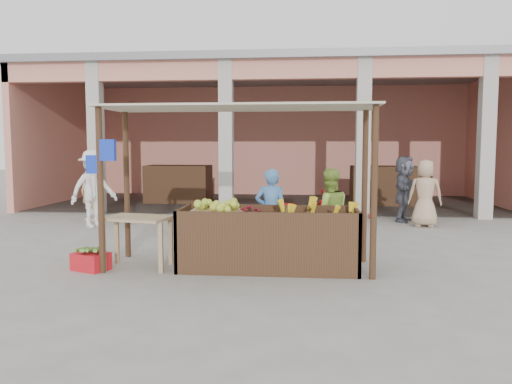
# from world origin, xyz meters

# --- Properties ---
(ground) EXTENTS (60.00, 60.00, 0.00)m
(ground) POSITION_xyz_m (0.00, 0.00, 0.00)
(ground) COLOR gray
(ground) RESTS_ON ground
(market_building) EXTENTS (14.40, 6.40, 4.20)m
(market_building) POSITION_xyz_m (0.05, 8.93, 2.70)
(market_building) COLOR #DB8372
(market_building) RESTS_ON ground
(fruit_stall) EXTENTS (2.60, 0.95, 0.80)m
(fruit_stall) POSITION_xyz_m (0.50, 0.00, 0.40)
(fruit_stall) COLOR #492F1D
(fruit_stall) RESTS_ON ground
(stall_awning) EXTENTS (4.09, 1.35, 2.39)m
(stall_awning) POSITION_xyz_m (-0.01, 0.06, 1.98)
(stall_awning) COLOR #492F1D
(stall_awning) RESTS_ON ground
(banana_heap) EXTENTS (1.06, 0.58, 0.19)m
(banana_heap) POSITION_xyz_m (1.21, 0.03, 0.90)
(banana_heap) COLOR yellow
(banana_heap) RESTS_ON fruit_stall
(melon_tray) EXTENTS (0.78, 0.67, 0.20)m
(melon_tray) POSITION_xyz_m (-0.27, -0.05, 0.90)
(melon_tray) COLOR #A18453
(melon_tray) RESTS_ON fruit_stall
(berry_heap) EXTENTS (0.47, 0.38, 0.15)m
(berry_heap) POSITION_xyz_m (0.22, 0.05, 0.87)
(berry_heap) COLOR maroon
(berry_heap) RESTS_ON fruit_stall
(side_table) EXTENTS (1.06, 0.81, 0.77)m
(side_table) POSITION_xyz_m (-1.43, -0.13, 0.63)
(side_table) COLOR tan
(side_table) RESTS_ON ground
(papaya_pile) EXTENTS (0.74, 0.42, 0.21)m
(papaya_pile) POSITION_xyz_m (-1.43, -0.13, 0.87)
(papaya_pile) COLOR #47862B
(papaya_pile) RESTS_ON side_table
(red_crate) EXTENTS (0.58, 0.51, 0.25)m
(red_crate) POSITION_xyz_m (-2.08, -0.32, 0.13)
(red_crate) COLOR red
(red_crate) RESTS_ON ground
(plantain_bundle) EXTENTS (0.38, 0.27, 0.08)m
(plantain_bundle) POSITION_xyz_m (-2.08, -0.32, 0.29)
(plantain_bundle) COLOR #5F9937
(plantain_bundle) RESTS_ON red_crate
(produce_sacks) EXTENTS (0.79, 0.74, 0.60)m
(produce_sacks) POSITION_xyz_m (2.50, 5.37, 0.30)
(produce_sacks) COLOR maroon
(produce_sacks) RESTS_ON ground
(vendor_blue) EXTENTS (0.59, 0.44, 1.54)m
(vendor_blue) POSITION_xyz_m (0.47, 0.96, 0.77)
(vendor_blue) COLOR #4D86CC
(vendor_blue) RESTS_ON ground
(vendor_green) EXTENTS (0.80, 0.56, 1.52)m
(vendor_green) POSITION_xyz_m (1.42, 0.89, 0.76)
(vendor_green) COLOR #99C044
(vendor_green) RESTS_ON ground
(motorcycle) EXTENTS (0.82, 1.96, 1.00)m
(motorcycle) POSITION_xyz_m (0.92, 2.53, 0.50)
(motorcycle) COLOR #A80609
(motorcycle) RESTS_ON ground
(shopper_a) EXTENTS (1.20, 1.32, 1.87)m
(shopper_a) POSITION_xyz_m (-3.67, 3.51, 0.93)
(shopper_a) COLOR white
(shopper_a) RESTS_ON ground
(shopper_c) EXTENTS (0.89, 0.66, 1.68)m
(shopper_c) POSITION_xyz_m (3.73, 4.23, 0.84)
(shopper_c) COLOR tan
(shopper_c) RESTS_ON ground
(shopper_d) EXTENTS (1.16, 1.67, 1.67)m
(shopper_d) POSITION_xyz_m (3.42, 4.97, 0.83)
(shopper_d) COLOR #50515E
(shopper_d) RESTS_ON ground
(shopper_e) EXTENTS (0.71, 0.63, 1.57)m
(shopper_e) POSITION_xyz_m (-4.15, 4.43, 0.78)
(shopper_e) COLOR tan
(shopper_e) RESTS_ON ground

